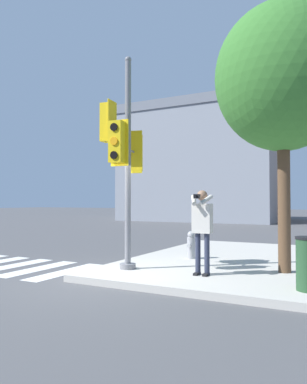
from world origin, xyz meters
TOP-DOWN VIEW (x-y plane):
  - ground_plane at (0.00, 0.00)m, footprint 160.00×160.00m
  - sidewalk_corner at (3.50, 3.50)m, footprint 8.00×8.00m
  - traffic_signal_pole at (0.18, 0.72)m, footprint 0.94×1.39m
  - person_photographer at (2.06, 0.84)m, footprint 0.50×0.53m
  - street_tree at (3.54, 1.94)m, footprint 2.95×2.95m
  - fire_hydrant at (1.00, 2.85)m, footprint 0.22×0.28m
  - building_left at (-7.01, 26.24)m, footprint 13.58×9.99m

SIDE VIEW (x-z plane):
  - ground_plane at x=0.00m, z-range 0.00..0.00m
  - sidewalk_corner at x=3.50m, z-range 0.00..0.14m
  - fire_hydrant at x=1.00m, z-range 0.14..0.88m
  - person_photographer at x=2.06m, z-range 0.33..2.10m
  - traffic_signal_pole at x=0.18m, z-range 0.42..5.31m
  - street_tree at x=3.54m, z-range 1.44..7.33m
  - building_left at x=-7.01m, z-range 0.01..10.36m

